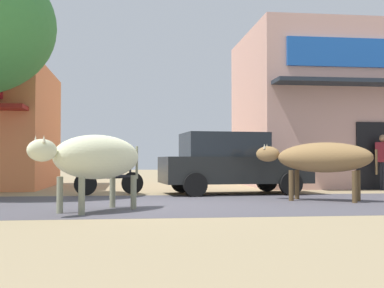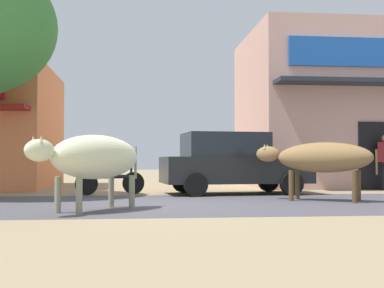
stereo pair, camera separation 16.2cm
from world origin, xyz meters
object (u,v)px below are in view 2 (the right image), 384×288
parked_hatchback_car (232,163)px  cow_near_brown (94,158)px  cow_far_dark (321,158)px  parked_motorcycle (111,177)px

parked_hatchback_car → cow_near_brown: size_ratio=1.80×
cow_near_brown → cow_far_dark: bearing=20.2°
parked_hatchback_car → cow_far_dark: bearing=-59.3°
parked_motorcycle → cow_far_dark: 5.47m
parked_motorcycle → cow_far_dark: (4.76, -2.66, 0.49)m
parked_motorcycle → cow_far_dark: cow_far_dark is taller
parked_motorcycle → cow_near_brown: bearing=-91.1°
cow_near_brown → parked_hatchback_car: bearing=53.0°
cow_near_brown → cow_far_dark: cow_near_brown is taller
parked_hatchback_car → parked_motorcycle: (-3.21, 0.06, -0.38)m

